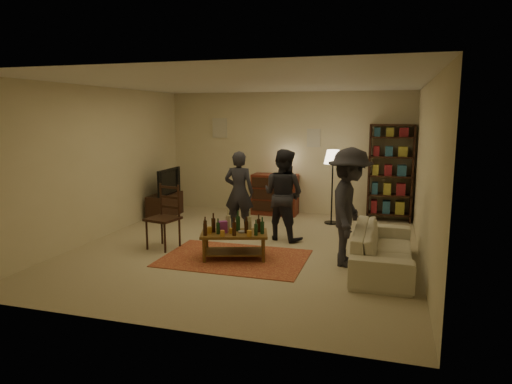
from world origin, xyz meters
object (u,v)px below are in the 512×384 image
at_px(dresser, 275,193).
at_px(person_right, 283,195).
at_px(bookshelf, 390,172).
at_px(person_left, 239,192).
at_px(coffee_table, 234,234).
at_px(sofa, 383,248).
at_px(person_by_sofa, 349,207).
at_px(dining_chair, 165,214).
at_px(tv_stand, 165,199).
at_px(floor_lamp, 333,162).

relative_size(dresser, person_right, 0.84).
relative_size(dresser, bookshelf, 0.67).
xyz_separation_m(bookshelf, person_left, (-2.71, -1.78, -0.26)).
relative_size(person_left, person_right, 0.95).
xyz_separation_m(coffee_table, sofa, (2.22, 0.17, -0.08)).
bearing_deg(coffee_table, person_by_sofa, 6.80).
xyz_separation_m(dining_chair, tv_stand, (-1.13, 2.11, -0.19)).
bearing_deg(bookshelf, person_right, -131.45).
xyz_separation_m(coffee_table, floor_lamp, (1.15, 2.75, 0.89)).
bearing_deg(coffee_table, dresser, 93.02).
distance_m(bookshelf, person_by_sofa, 3.19).
bearing_deg(person_right, coffee_table, 89.86).
xyz_separation_m(dresser, person_right, (0.64, -1.97, 0.33)).
bearing_deg(bookshelf, floor_lamp, -151.71).
xyz_separation_m(tv_stand, sofa, (4.64, -2.20, -0.08)).
bearing_deg(person_left, sofa, 149.33).
relative_size(tv_stand, person_right, 0.65).
distance_m(dining_chair, tv_stand, 2.40).
distance_m(sofa, person_right, 2.15).
relative_size(bookshelf, person_right, 1.25).
height_order(coffee_table, dresser, dresser).
relative_size(floor_lamp, sofa, 0.73).
xyz_separation_m(coffee_table, person_left, (-0.45, 1.57, 0.39)).
bearing_deg(bookshelf, person_left, -146.76).
relative_size(coffee_table, person_by_sofa, 0.65).
relative_size(bookshelf, person_left, 1.31).
bearing_deg(sofa, dining_chair, 88.58).
bearing_deg(dresser, coffee_table, -86.98).
height_order(tv_stand, bookshelf, bookshelf).
xyz_separation_m(coffee_table, dresser, (-0.17, 3.28, 0.09)).
height_order(bookshelf, person_right, bookshelf).
distance_m(bookshelf, floor_lamp, 1.29).
bearing_deg(person_left, tv_stand, -24.78).
distance_m(tv_stand, sofa, 5.14).
relative_size(tv_stand, floor_lamp, 0.70).
relative_size(dining_chair, person_by_sofa, 0.62).
xyz_separation_m(dining_chair, person_by_sofa, (3.02, -0.05, 0.30)).
xyz_separation_m(tv_stand, person_by_sofa, (4.14, -2.16, 0.49)).
bearing_deg(tv_stand, bookshelf, 11.80).
height_order(tv_stand, person_right, person_right).
xyz_separation_m(person_left, person_right, (0.91, -0.26, 0.04)).
bearing_deg(coffee_table, dining_chair, 168.95).
height_order(tv_stand, person_left, person_left).
distance_m(coffee_table, sofa, 2.23).
bearing_deg(dining_chair, person_by_sofa, 11.00).
distance_m(dining_chair, person_left, 1.58).
height_order(coffee_table, person_by_sofa, person_by_sofa).
height_order(coffee_table, tv_stand, tv_stand).
xyz_separation_m(dresser, floor_lamp, (1.32, -0.53, 0.80)).
relative_size(sofa, person_right, 1.29).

